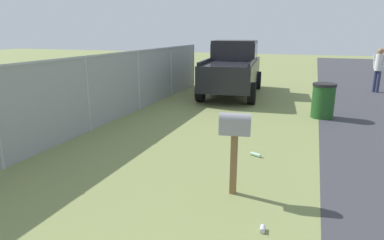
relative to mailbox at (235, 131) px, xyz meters
name	(u,v)px	position (x,y,z in m)	size (l,w,h in m)	color
mailbox	(235,131)	(0.00, 0.00, 0.00)	(0.27, 0.49, 1.28)	brown
pickup_truck	(233,66)	(8.32, 1.97, 0.09)	(5.08, 2.44, 2.09)	black
trash_bin	(323,101)	(5.48, -1.36, -0.51)	(0.65, 0.65, 1.00)	#1E4C1E
pedestrian	(379,67)	(10.72, -3.50, 0.03)	(0.33, 0.49, 1.78)	#2D3351
fence_section	(87,92)	(2.05, 4.15, -0.01)	(15.50, 0.07, 1.87)	#9EA3A8
litter_bottle_midfield_b	(256,154)	(1.70, -0.07, -0.98)	(0.07, 0.07, 0.22)	#B2D8BF
litter_can_near_hydrant	(263,229)	(-0.88, -0.59, -0.98)	(0.07, 0.07, 0.12)	silver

